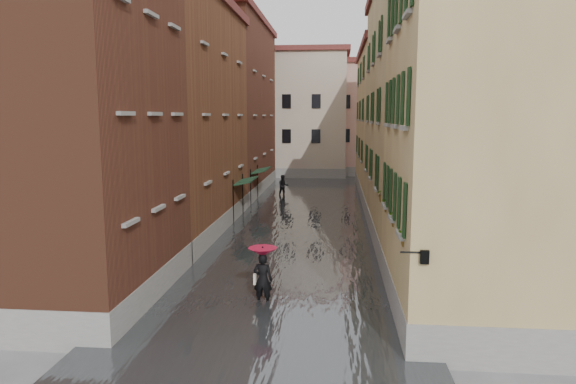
% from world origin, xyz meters
% --- Properties ---
extents(ground, '(120.00, 120.00, 0.00)m').
position_xyz_m(ground, '(0.00, 0.00, 0.00)').
color(ground, '#5E5E61').
rests_on(ground, ground).
extents(floodwater, '(10.00, 60.00, 0.20)m').
position_xyz_m(floodwater, '(0.00, 13.00, 0.10)').
color(floodwater, '#474B4F').
rests_on(floodwater, ground).
extents(building_left_near, '(6.00, 8.00, 13.00)m').
position_xyz_m(building_left_near, '(-7.00, -2.00, 6.50)').
color(building_left_near, brown).
rests_on(building_left_near, ground).
extents(building_left_mid, '(6.00, 14.00, 12.50)m').
position_xyz_m(building_left_mid, '(-7.00, 9.00, 6.25)').
color(building_left_mid, brown).
rests_on(building_left_mid, ground).
extents(building_left_far, '(6.00, 16.00, 14.00)m').
position_xyz_m(building_left_far, '(-7.00, 24.00, 7.00)').
color(building_left_far, brown).
rests_on(building_left_far, ground).
extents(building_right_near, '(6.00, 8.00, 11.50)m').
position_xyz_m(building_right_near, '(7.00, -2.00, 5.75)').
color(building_right_near, '#9E8152').
rests_on(building_right_near, ground).
extents(building_right_mid, '(6.00, 14.00, 13.00)m').
position_xyz_m(building_right_mid, '(7.00, 9.00, 6.50)').
color(building_right_mid, tan).
rests_on(building_right_mid, ground).
extents(building_right_far, '(6.00, 16.00, 11.50)m').
position_xyz_m(building_right_far, '(7.00, 24.00, 5.75)').
color(building_right_far, '#9E8152').
rests_on(building_right_far, ground).
extents(building_end_cream, '(12.00, 9.00, 13.00)m').
position_xyz_m(building_end_cream, '(-3.00, 38.00, 6.50)').
color(building_end_cream, beige).
rests_on(building_end_cream, ground).
extents(building_end_pink, '(10.00, 9.00, 12.00)m').
position_xyz_m(building_end_pink, '(6.00, 40.00, 6.00)').
color(building_end_pink, tan).
rests_on(building_end_pink, ground).
extents(awning_near, '(1.09, 3.15, 2.80)m').
position_xyz_m(awning_near, '(-3.48, 12.29, 2.47)').
color(awning_near, '#16331F').
rests_on(awning_near, ground).
extents(awning_far, '(1.09, 3.31, 2.80)m').
position_xyz_m(awning_far, '(-3.48, 18.55, 2.47)').
color(awning_far, '#16331F').
rests_on(awning_far, ground).
extents(wall_lantern, '(0.71, 0.22, 0.35)m').
position_xyz_m(wall_lantern, '(4.33, -6.00, 3.01)').
color(wall_lantern, black).
rests_on(wall_lantern, ground).
extents(window_planters, '(0.59, 8.37, 0.84)m').
position_xyz_m(window_planters, '(4.12, -0.83, 3.51)').
color(window_planters, '#8F5E2E').
rests_on(window_planters, ground).
extents(pedestrian_main, '(1.01, 1.01, 2.06)m').
position_xyz_m(pedestrian_main, '(-0.36, -1.96, 1.26)').
color(pedestrian_main, black).
rests_on(pedestrian_main, ground).
extents(pedestrian_far, '(1.06, 0.95, 1.81)m').
position_xyz_m(pedestrian_far, '(-2.14, 22.02, 0.91)').
color(pedestrian_far, black).
rests_on(pedestrian_far, ground).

